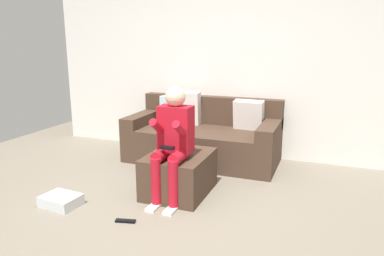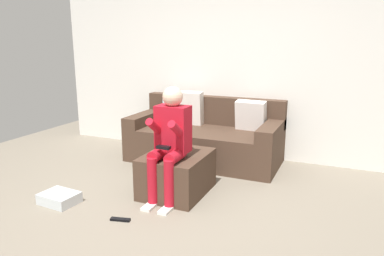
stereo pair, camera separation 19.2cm
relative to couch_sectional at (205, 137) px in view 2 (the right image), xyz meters
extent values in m
plane|color=slate|center=(0.20, -1.90, -0.32)|extent=(7.23, 7.23, 0.00)
cube|color=silver|center=(0.20, 0.46, 0.96)|extent=(5.56, 0.10, 2.58)
cube|color=#473326|center=(0.01, -0.06, -0.10)|extent=(2.07, 0.94, 0.46)
cube|color=#473326|center=(0.01, 0.33, 0.33)|extent=(2.07, 0.17, 0.40)
cube|color=#473326|center=(-0.92, -0.06, 0.21)|extent=(0.22, 0.94, 0.16)
cube|color=#473326|center=(0.93, -0.06, 0.21)|extent=(0.22, 0.94, 0.16)
cube|color=silver|center=(-0.54, 0.18, 0.33)|extent=(0.39, 0.12, 0.39)
cube|color=white|center=(-0.35, 0.16, 0.37)|extent=(0.48, 0.20, 0.49)
cube|color=white|center=(0.60, 0.16, 0.33)|extent=(0.41, 0.23, 0.42)
cube|color=#473326|center=(0.14, -1.20, -0.10)|extent=(0.63, 0.78, 0.45)
cube|color=red|center=(0.15, -1.30, 0.43)|extent=(0.34, 0.21, 0.49)
sphere|color=beige|center=(0.15, -1.30, 0.76)|extent=(0.21, 0.21, 0.21)
cylinder|color=red|center=(0.05, -1.44, 0.18)|extent=(0.12, 0.29, 0.12)
cylinder|color=red|center=(0.05, -1.59, -0.06)|extent=(0.10, 0.10, 0.48)
cube|color=white|center=(0.05, -1.65, -0.31)|extent=(0.10, 0.22, 0.03)
cylinder|color=red|center=(0.02, -1.42, 0.44)|extent=(0.08, 0.35, 0.28)
cylinder|color=red|center=(0.24, -1.44, 0.18)|extent=(0.12, 0.29, 0.12)
cylinder|color=red|center=(0.24, -1.59, -0.06)|extent=(0.10, 0.10, 0.48)
cube|color=white|center=(0.24, -1.65, -0.31)|extent=(0.10, 0.22, 0.03)
cylinder|color=red|center=(0.27, -1.43, 0.44)|extent=(0.08, 0.35, 0.28)
cube|color=black|center=(0.15, -1.51, 0.28)|extent=(0.14, 0.06, 0.03)
cube|color=silver|center=(-0.86, -1.93, -0.27)|extent=(0.39, 0.32, 0.11)
cube|color=black|center=(-0.07, -2.00, -0.31)|extent=(0.20, 0.09, 0.02)
camera|label=1|loc=(1.62, -4.68, 1.32)|focal=34.18mm
camera|label=2|loc=(1.80, -4.60, 1.32)|focal=34.18mm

